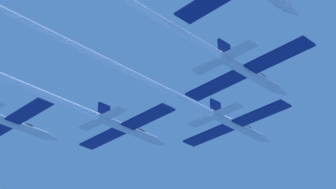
{
  "coord_description": "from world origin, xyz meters",
  "views": [
    {
      "loc": [
        48.51,
        -61.18,
        -38.76
      ],
      "look_at": [
        -0.22,
        -13.28,
        -0.09
      ],
      "focal_mm": 63.82,
      "sensor_mm": 36.0,
      "label": 1
    }
  ],
  "objects": [
    {
      "name": "jet_lead",
      "position": [
        0.01,
        -17.8,
        0.04
      ],
      "size": [
        18.39,
        62.18,
        3.05
      ],
      "color": "silver"
    },
    {
      "name": "jet_left_wing",
      "position": [
        -11.39,
        -26.03,
        -0.32
      ],
      "size": [
        18.39,
        55.85,
        3.05
      ],
      "color": "silver"
    },
    {
      "name": "jet_right_wing",
      "position": [
        10.94,
        -30.66,
        -0.34
      ],
      "size": [
        18.39,
        66.7,
        3.05
      ],
      "color": "silver"
    }
  ]
}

